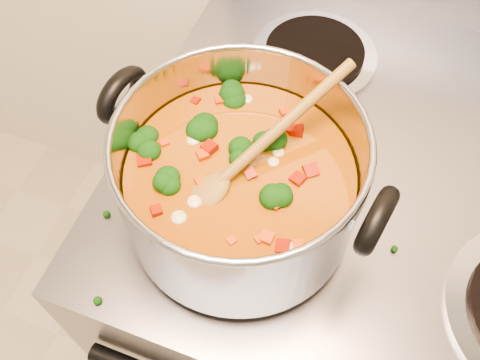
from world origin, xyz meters
The scene contains 4 objects.
electric_range centered at (-0.03, 1.16, 0.47)m, with size 0.77×0.70×1.08m.
stockpot centered at (-0.22, 1.01, 1.01)m, with size 0.34×0.27×0.16m.
wooden_spoon centered at (-0.22, 1.01, 1.05)m, with size 0.14×0.21×0.10m.
cooktop_crumbs centered at (-0.14, 0.95, 0.92)m, with size 0.40×0.20×0.01m.
Camera 1 is at (-0.11, 0.70, 1.52)m, focal length 40.00 mm.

